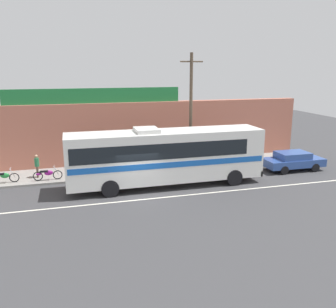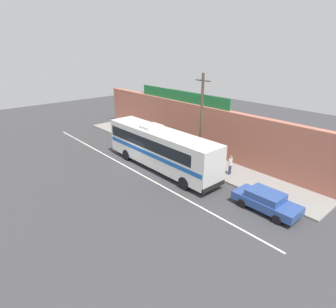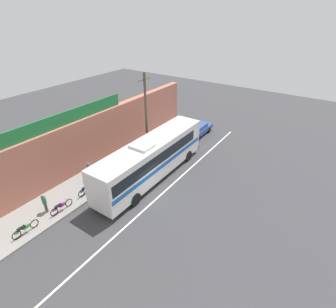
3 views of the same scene
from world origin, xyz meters
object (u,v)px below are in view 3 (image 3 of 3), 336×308
(intercity_bus, at_px, (151,157))
(motorcycle_orange, at_px, (61,206))
(pedestrian_by_curb, at_px, (155,136))
(parked_car, at_px, (198,129))
(utility_pole, at_px, (146,116))
(pedestrian_far_left, at_px, (44,202))
(motorcycle_black, at_px, (87,188))
(motorcycle_green, at_px, (25,228))
(pedestrian_near_shop, at_px, (89,170))

(intercity_bus, height_order, motorcycle_orange, intercity_bus)
(motorcycle_orange, xyz_separation_m, pedestrian_by_curb, (12.39, 0.71, 0.57))
(parked_car, height_order, utility_pole, utility_pole)
(intercity_bus, height_order, utility_pole, utility_pole)
(intercity_bus, relative_size, pedestrian_far_left, 7.86)
(intercity_bus, distance_m, motorcycle_black, 5.75)
(utility_pole, bearing_deg, pedestrian_by_curb, 21.64)
(parked_car, height_order, motorcycle_orange, parked_car)
(motorcycle_green, xyz_separation_m, pedestrian_near_shop, (6.64, 1.29, 0.52))
(parked_car, height_order, pedestrian_far_left, pedestrian_far_left)
(intercity_bus, xyz_separation_m, utility_pole, (2.54, 2.45, 2.33))
(pedestrian_by_curb, relative_size, pedestrian_near_shop, 1.04)
(utility_pole, bearing_deg, parked_car, -11.86)
(motorcycle_black, xyz_separation_m, motorcycle_orange, (-2.53, -0.09, 0.00))
(motorcycle_green, bearing_deg, intercity_bus, -16.06)
(motorcycle_orange, xyz_separation_m, pedestrian_near_shop, (3.96, 1.40, 0.52))
(parked_car, distance_m, motorcycle_green, 20.09)
(parked_car, xyz_separation_m, pedestrian_far_left, (-17.97, 2.71, 0.31))
(parked_car, bearing_deg, pedestrian_far_left, 171.41)
(intercity_bus, relative_size, pedestrian_near_shop, 7.57)
(parked_car, xyz_separation_m, motorcycle_orange, (-17.30, 1.88, -0.17))
(pedestrian_near_shop, bearing_deg, motorcycle_orange, -160.48)
(pedestrian_near_shop, bearing_deg, pedestrian_far_left, -173.02)
(parked_car, xyz_separation_m, motorcycle_green, (-19.99, 1.99, -0.17))
(intercity_bus, xyz_separation_m, pedestrian_by_curb, (5.10, 3.46, -0.94))
(intercity_bus, xyz_separation_m, pedestrian_far_left, (-7.96, 3.59, -1.02))
(motorcycle_green, height_order, pedestrian_far_left, pedestrian_far_left)
(parked_car, bearing_deg, utility_pole, 168.14)
(utility_pole, relative_size, pedestrian_far_left, 5.22)
(motorcycle_black, xyz_separation_m, pedestrian_far_left, (-3.19, 0.75, 0.48))
(intercity_bus, xyz_separation_m, motorcycle_black, (-4.77, 2.85, -1.50))
(motorcycle_green, bearing_deg, utility_pole, -1.95)
(intercity_bus, relative_size, pedestrian_by_curb, 7.29)
(motorcycle_orange, distance_m, pedestrian_near_shop, 4.23)
(motorcycle_black, xyz_separation_m, pedestrian_near_shop, (1.43, 1.31, 0.52))
(intercity_bus, height_order, pedestrian_by_curb, intercity_bus)
(pedestrian_far_left, bearing_deg, pedestrian_by_curb, -0.58)
(intercity_bus, xyz_separation_m, parked_car, (10.01, 0.88, -1.33))
(motorcycle_orange, bearing_deg, parked_car, -6.19)
(motorcycle_black, bearing_deg, pedestrian_near_shop, 42.45)
(utility_pole, relative_size, motorcycle_green, 4.48)
(motorcycle_orange, xyz_separation_m, pedestrian_far_left, (-0.66, 0.84, 0.48))
(motorcycle_orange, relative_size, pedestrian_by_curb, 1.09)
(intercity_bus, relative_size, motorcycle_green, 6.74)
(intercity_bus, height_order, motorcycle_black, intercity_bus)
(utility_pole, xyz_separation_m, pedestrian_far_left, (-10.50, 1.15, -3.34))
(pedestrian_near_shop, bearing_deg, motorcycle_black, -137.55)
(intercity_bus, bearing_deg, parked_car, 5.01)
(intercity_bus, relative_size, parked_car, 2.81)
(pedestrian_by_curb, distance_m, pedestrian_near_shop, 8.46)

